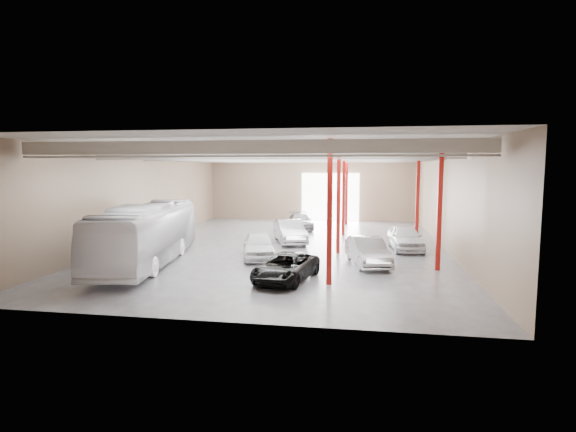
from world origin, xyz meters
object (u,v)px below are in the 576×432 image
(coach_bus, at_px, (147,234))
(car_row_a, at_px, (259,245))
(black_sedan, at_px, (286,267))
(car_right_near, at_px, (368,251))
(car_right_far, at_px, (405,238))
(car_row_b, at_px, (290,231))
(car_row_c, at_px, (300,221))

(coach_bus, relative_size, car_row_a, 2.62)
(black_sedan, distance_m, car_right_near, 5.93)
(coach_bus, distance_m, car_right_near, 12.92)
(car_right_near, distance_m, car_right_far, 5.93)
(coach_bus, height_order, car_right_far, coach_bus)
(car_row_a, bearing_deg, car_right_near, -22.97)
(coach_bus, xyz_separation_m, black_sedan, (8.70, -2.62, -1.08))
(car_row_b, distance_m, car_row_c, 7.53)
(car_row_a, height_order, car_right_far, car_right_far)
(black_sedan, relative_size, car_right_far, 0.99)
(car_row_c, bearing_deg, coach_bus, -127.84)
(car_row_a, xyz_separation_m, car_right_near, (6.68, -0.88, -0.00))
(coach_bus, height_order, car_row_c, coach_bus)
(black_sedan, xyz_separation_m, car_row_c, (-1.86, 18.67, 0.04))
(car_row_b, distance_m, car_right_near, 8.88)
(car_right_near, relative_size, car_right_far, 1.01)
(car_right_far, bearing_deg, car_row_a, -160.46)
(black_sedan, distance_m, car_right_far, 11.73)
(car_row_a, bearing_deg, car_row_b, 64.94)
(coach_bus, xyz_separation_m, car_row_c, (6.85, 16.05, -1.04))
(car_row_a, relative_size, car_row_c, 0.97)
(coach_bus, height_order, car_right_near, coach_bus)
(coach_bus, bearing_deg, car_right_far, 15.52)
(car_row_a, xyz_separation_m, car_row_b, (1.01, 5.94, 0.04))
(car_row_a, distance_m, car_row_b, 6.03)
(coach_bus, xyz_separation_m, car_right_near, (12.77, 1.70, -0.94))
(car_row_b, relative_size, car_right_far, 1.06)
(car_right_near, bearing_deg, car_right_far, 50.09)
(coach_bus, height_order, black_sedan, coach_bus)
(coach_bus, height_order, car_row_b, coach_bus)
(coach_bus, xyz_separation_m, car_row_a, (6.09, 2.58, -0.94))
(car_right_far, bearing_deg, coach_bus, -161.47)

